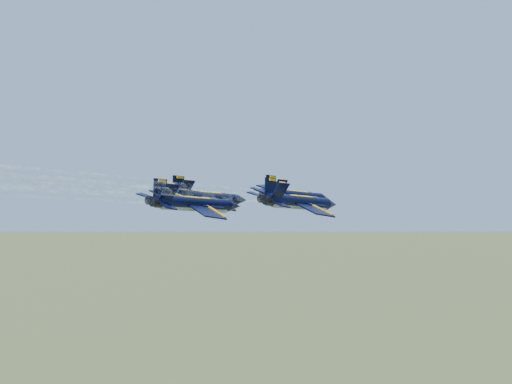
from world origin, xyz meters
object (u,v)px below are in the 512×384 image
(jet_left, at_px, (208,197))
(jet_right, at_px, (300,202))
(jet_lead, at_px, (297,196))
(jet_slot, at_px, (196,204))

(jet_left, distance_m, jet_right, 17.10)
(jet_lead, height_order, jet_slot, same)
(jet_lead, bearing_deg, jet_left, -126.07)
(jet_left, relative_size, jet_slot, 1.00)
(jet_lead, bearing_deg, jet_right, -49.71)
(jet_left, xyz_separation_m, jet_slot, (4.27, -13.47, 0.00))
(jet_left, bearing_deg, jet_lead, 53.93)
(jet_lead, height_order, jet_right, same)
(jet_slot, bearing_deg, jet_left, 128.54)
(jet_lead, distance_m, jet_slot, 22.42)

